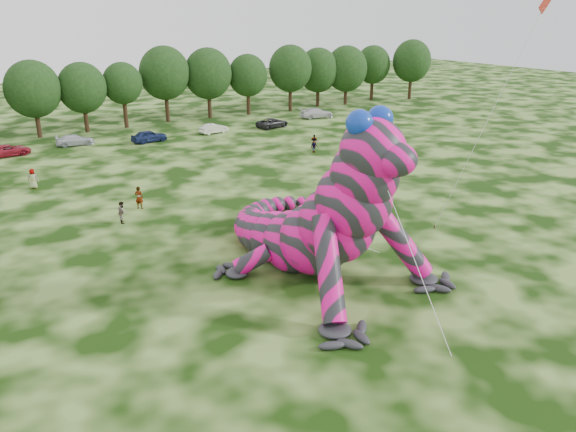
{
  "coord_description": "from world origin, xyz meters",
  "views": [
    {
      "loc": [
        -19.72,
        -18.93,
        15.08
      ],
      "look_at": [
        -4.05,
        6.74,
        4.0
      ],
      "focal_mm": 35.0,
      "sensor_mm": 36.0,
      "label": 1
    }
  ],
  "objects_px": {
    "tree_13": "(290,78)",
    "car_3": "(75,140)",
    "tree_9": "(124,95)",
    "car_4": "(149,136)",
    "flying_kite": "(535,24)",
    "inflatable_gecko": "(297,187)",
    "tree_8": "(83,98)",
    "tree_14": "(318,77)",
    "tree_16": "(373,73)",
    "spectator_0": "(139,198)",
    "tree_17": "(411,70)",
    "car_6": "(272,123)",
    "spectator_3": "(314,142)",
    "tree_10": "(165,84)",
    "spectator_4": "(33,179)",
    "tree_11": "(208,83)",
    "tree_15": "(346,75)",
    "tree_12": "(248,85)",
    "spectator_2": "(314,145)",
    "spectator_1": "(122,212)",
    "car_7": "(317,113)",
    "car_5": "(214,128)",
    "spectator_5": "(336,199)",
    "tree_7": "(34,99)"
  },
  "relations": [
    {
      "from": "tree_13",
      "to": "spectator_3",
      "type": "distance_m",
      "value": 26.3
    },
    {
      "from": "tree_14",
      "to": "tree_16",
      "type": "bearing_deg",
      "value": 3.1
    },
    {
      "from": "flying_kite",
      "to": "inflatable_gecko",
      "type": "bearing_deg",
      "value": 165.22
    },
    {
      "from": "flying_kite",
      "to": "spectator_0",
      "type": "bearing_deg",
      "value": 134.49
    },
    {
      "from": "tree_13",
      "to": "car_3",
      "type": "bearing_deg",
      "value": -167.94
    },
    {
      "from": "tree_17",
      "to": "car_6",
      "type": "height_order",
      "value": "tree_17"
    },
    {
      "from": "inflatable_gecko",
      "to": "tree_16",
      "type": "bearing_deg",
      "value": 33.53
    },
    {
      "from": "car_6",
      "to": "spectator_5",
      "type": "height_order",
      "value": "spectator_5"
    },
    {
      "from": "tree_8",
      "to": "spectator_0",
      "type": "distance_m",
      "value": 33.65
    },
    {
      "from": "tree_12",
      "to": "tree_14",
      "type": "distance_m",
      "value": 13.49
    },
    {
      "from": "flying_kite",
      "to": "spectator_4",
      "type": "distance_m",
      "value": 41.94
    },
    {
      "from": "car_6",
      "to": "car_7",
      "type": "xyz_separation_m",
      "value": [
        9.21,
        2.9,
        0.07
      ]
    },
    {
      "from": "tree_12",
      "to": "car_4",
      "type": "relative_size",
      "value": 2.1
    },
    {
      "from": "tree_7",
      "to": "spectator_5",
      "type": "xyz_separation_m",
      "value": [
        15.97,
        -41.18,
        -3.96
      ]
    },
    {
      "from": "tree_15",
      "to": "spectator_0",
      "type": "relative_size",
      "value": 5.14
    },
    {
      "from": "tree_13",
      "to": "car_3",
      "type": "height_order",
      "value": "tree_13"
    },
    {
      "from": "tree_8",
      "to": "flying_kite",
      "type": "bearing_deg",
      "value": -73.25
    },
    {
      "from": "flying_kite",
      "to": "car_6",
      "type": "xyz_separation_m",
      "value": [
        6.21,
        43.0,
        -13.64
      ]
    },
    {
      "from": "tree_8",
      "to": "tree_16",
      "type": "bearing_deg",
      "value": 2.75
    },
    {
      "from": "spectator_3",
      "to": "tree_14",
      "type": "bearing_deg",
      "value": 114.14
    },
    {
      "from": "tree_14",
      "to": "spectator_0",
      "type": "height_order",
      "value": "tree_14"
    },
    {
      "from": "tree_9",
      "to": "tree_11",
      "type": "relative_size",
      "value": 0.86
    },
    {
      "from": "tree_8",
      "to": "tree_13",
      "type": "height_order",
      "value": "tree_13"
    },
    {
      "from": "tree_16",
      "to": "tree_17",
      "type": "distance_m",
      "value": 7.06
    },
    {
      "from": "car_5",
      "to": "spectator_1",
      "type": "xyz_separation_m",
      "value": [
        -19.34,
        -26.29,
        0.2
      ]
    },
    {
      "from": "car_4",
      "to": "spectator_0",
      "type": "bearing_deg",
      "value": 151.92
    },
    {
      "from": "tree_10",
      "to": "tree_16",
      "type": "xyz_separation_m",
      "value": [
        38.05,
        0.79,
        -0.57
      ]
    },
    {
      "from": "car_5",
      "to": "spectator_2",
      "type": "relative_size",
      "value": 2.34
    },
    {
      "from": "tree_8",
      "to": "tree_14",
      "type": "relative_size",
      "value": 0.95
    },
    {
      "from": "car_5",
      "to": "car_7",
      "type": "bearing_deg",
      "value": -91.57
    },
    {
      "from": "tree_10",
      "to": "car_3",
      "type": "height_order",
      "value": "tree_10"
    },
    {
      "from": "inflatable_gecko",
      "to": "spectator_0",
      "type": "xyz_separation_m",
      "value": [
        -4.88,
        15.96,
        -4.35
      ]
    },
    {
      "from": "spectator_0",
      "to": "spectator_3",
      "type": "bearing_deg",
      "value": -114.58
    },
    {
      "from": "tree_11",
      "to": "spectator_1",
      "type": "bearing_deg",
      "value": -122.52
    },
    {
      "from": "tree_16",
      "to": "car_3",
      "type": "height_order",
      "value": "tree_16"
    },
    {
      "from": "tree_12",
      "to": "car_7",
      "type": "xyz_separation_m",
      "value": [
        7.18,
        -7.95,
        -3.76
      ]
    },
    {
      "from": "tree_12",
      "to": "spectator_2",
      "type": "relative_size",
      "value": 5.51
    },
    {
      "from": "tree_16",
      "to": "car_6",
      "type": "distance_m",
      "value": 30.44
    },
    {
      "from": "tree_15",
      "to": "flying_kite",
      "type": "bearing_deg",
      "value": -116.37
    },
    {
      "from": "spectator_4",
      "to": "tree_11",
      "type": "bearing_deg",
      "value": -120.27
    },
    {
      "from": "tree_12",
      "to": "spectator_4",
      "type": "xyz_separation_m",
      "value": [
        -34.12,
        -23.68,
        -3.59
      ]
    },
    {
      "from": "flying_kite",
      "to": "tree_11",
      "type": "xyz_separation_m",
      "value": [
        2.02,
        54.31,
        -9.26
      ]
    },
    {
      "from": "tree_12",
      "to": "tree_13",
      "type": "relative_size",
      "value": 0.89
    },
    {
      "from": "tree_9",
      "to": "car_7",
      "type": "distance_m",
      "value": 27.43
    },
    {
      "from": "tree_9",
      "to": "spectator_2",
      "type": "xyz_separation_m",
      "value": [
        13.83,
        -25.22,
        -3.52
      ]
    },
    {
      "from": "tree_9",
      "to": "car_4",
      "type": "bearing_deg",
      "value": -91.45
    },
    {
      "from": "tree_12",
      "to": "tree_17",
      "type": "bearing_deg",
      "value": -1.93
    },
    {
      "from": "car_4",
      "to": "spectator_1",
      "type": "bearing_deg",
      "value": 149.67
    },
    {
      "from": "inflatable_gecko",
      "to": "car_4",
      "type": "bearing_deg",
      "value": 71.33
    },
    {
      "from": "flying_kite",
      "to": "tree_10",
      "type": "bearing_deg",
      "value": 94.57
    }
  ]
}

